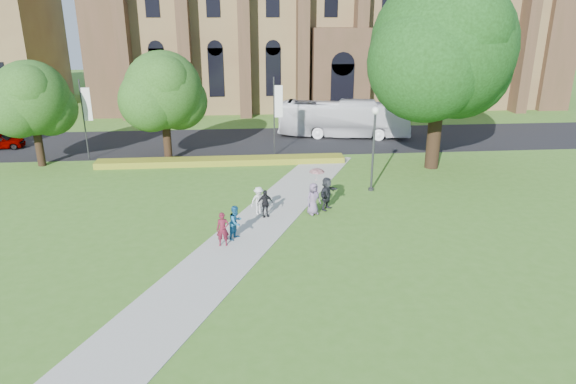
{
  "coord_description": "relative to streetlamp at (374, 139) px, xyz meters",
  "views": [
    {
      "loc": [
        -0.4,
        -23.24,
        10.62
      ],
      "look_at": [
        1.88,
        2.14,
        1.6
      ],
      "focal_mm": 32.0,
      "sensor_mm": 36.0,
      "label": 1
    }
  ],
  "objects": [
    {
      "name": "road",
      "position": [
        -7.5,
        13.5,
        -3.29
      ],
      "size": [
        160.0,
        10.0,
        0.02
      ],
      "primitive_type": "cube",
      "color": "black",
      "rests_on": "ground"
    },
    {
      "name": "pedestrian_1",
      "position": [
        -8.37,
        -6.55,
        -2.4
      ],
      "size": [
        1.0,
        1.05,
        1.7
      ],
      "primitive_type": "imported",
      "rotation": [
        0.0,
        0.0,
        0.98
      ],
      "color": "#1D5F91",
      "rests_on": "footpath"
    },
    {
      "name": "banner_pole_0",
      "position": [
        -5.39,
        8.7,
        0.09
      ],
      "size": [
        0.7,
        0.1,
        6.0
      ],
      "color": "#38383D",
      "rests_on": "ground"
    },
    {
      "name": "pedestrian_5",
      "position": [
        -3.32,
        -3.04,
        -2.32
      ],
      "size": [
        1.5,
        1.72,
        1.88
      ],
      "primitive_type": "imported",
      "rotation": [
        0.0,
        0.0,
        0.92
      ],
      "color": "#24262C",
      "rests_on": "footpath"
    },
    {
      "name": "banner_pole_1",
      "position": [
        -19.39,
        8.7,
        0.09
      ],
      "size": [
        0.7,
        0.1,
        6.0
      ],
      "color": "#38383D",
      "rests_on": "ground"
    },
    {
      "name": "flower_hedge",
      "position": [
        -9.5,
        6.7,
        -3.07
      ],
      "size": [
        18.0,
        1.4,
        0.45
      ],
      "primitive_type": "cube",
      "color": "#AB9A22",
      "rests_on": "ground"
    },
    {
      "name": "footpath",
      "position": [
        -7.5,
        -5.5,
        -3.28
      ],
      "size": [
        15.58,
        28.54,
        0.04
      ],
      "primitive_type": "cube",
      "rotation": [
        0.0,
        0.0,
        -0.44
      ],
      "color": "#B2B2A8",
      "rests_on": "ground"
    },
    {
      "name": "parasol",
      "position": [
        -3.99,
        -3.59,
        -1.12
      ],
      "size": [
        1.06,
        1.06,
        0.73
      ],
      "primitive_type": "imported",
      "rotation": [
        0.0,
        0.0,
        -0.35
      ],
      "color": "#E6A2C1",
      "rests_on": "pedestrian_4"
    },
    {
      "name": "ground",
      "position": [
        -7.5,
        -6.5,
        -3.3
      ],
      "size": [
        160.0,
        160.0,
        0.0
      ],
      "primitive_type": "plane",
      "color": "#427222",
      "rests_on": "ground"
    },
    {
      "name": "pedestrian_4",
      "position": [
        -4.17,
        -3.69,
        -2.37
      ],
      "size": [
        1.03,
        0.91,
        1.77
      ],
      "primitive_type": "imported",
      "rotation": [
        0.0,
        0.0,
        0.49
      ],
      "color": "slate",
      "rests_on": "footpath"
    },
    {
      "name": "tour_coach",
      "position": [
        1.03,
        14.44,
        -1.67
      ],
      "size": [
        11.82,
        4.92,
        3.21
      ],
      "primitive_type": "imported",
      "rotation": [
        0.0,
        0.0,
        1.37
      ],
      "color": "silver",
      "rests_on": "road"
    },
    {
      "name": "pedestrian_3",
      "position": [
        -6.82,
        -3.83,
        -2.49
      ],
      "size": [
        0.95,
        0.56,
        1.52
      ],
      "primitive_type": "imported",
      "rotation": [
        0.0,
        0.0,
        0.23
      ],
      "color": "black",
      "rests_on": "footpath"
    },
    {
      "name": "large_tree",
      "position": [
        5.5,
        4.5,
        5.07
      ],
      "size": [
        9.6,
        9.6,
        13.2
      ],
      "color": "#332114",
      "rests_on": "ground"
    },
    {
      "name": "streetlamp",
      "position": [
        0.0,
        0.0,
        0.0
      ],
      "size": [
        0.44,
        0.44,
        5.24
      ],
      "color": "#38383D",
      "rests_on": "ground"
    },
    {
      "name": "street_tree_1",
      "position": [
        -13.5,
        8.0,
        1.93
      ],
      "size": [
        5.6,
        5.6,
        8.05
      ],
      "color": "#332114",
      "rests_on": "ground"
    },
    {
      "name": "car_0",
      "position": [
        -27.59,
        12.77,
        -2.64
      ],
      "size": [
        3.85,
        1.83,
        1.27
      ],
      "primitive_type": "imported",
      "rotation": [
        0.0,
        0.0,
        1.66
      ],
      "color": "gray",
      "rests_on": "road"
    },
    {
      "name": "street_tree_0",
      "position": [
        -22.5,
        7.5,
        1.58
      ],
      "size": [
        5.2,
        5.2,
        7.5
      ],
      "color": "#332114",
      "rests_on": "ground"
    },
    {
      "name": "pedestrian_0",
      "position": [
        -8.98,
        -7.29,
        -2.43
      ],
      "size": [
        0.6,
        0.4,
        1.66
      ],
      "primitive_type": "imported",
      "rotation": [
        0.0,
        0.0,
        0.0
      ],
      "color": "#5B1424",
      "rests_on": "footpath"
    },
    {
      "name": "pedestrian_2",
      "position": [
        -7.14,
        -3.41,
        -2.48
      ],
      "size": [
        1.16,
        0.97,
        1.55
      ],
      "primitive_type": "imported",
      "rotation": [
        0.0,
        0.0,
        0.46
      ],
      "color": "silver",
      "rests_on": "footpath"
    }
  ]
}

